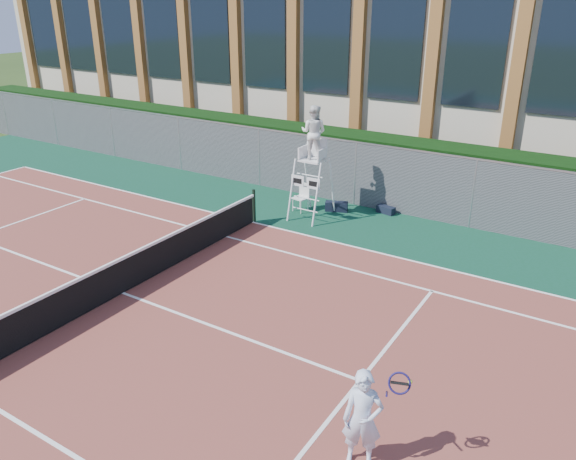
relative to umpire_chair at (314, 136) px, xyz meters
The scene contains 12 objects.
ground 7.67m from the umpire_chair, 100.60° to the right, with size 120.00×120.00×0.00m, color #233814.
apron 6.75m from the umpire_chair, 102.30° to the right, with size 36.00×20.00×0.01m, color #0E3E25.
tennis_court 7.66m from the umpire_chair, 100.60° to the right, with size 23.77×10.97×0.02m, color brown.
tennis_net 7.49m from the umpire_chair, 100.60° to the right, with size 0.10×11.30×1.10m.
fence 2.72m from the umpire_chair, 127.00° to the left, with size 40.00×0.06×2.20m, color #595E60, non-canonical shape.
hedge 3.61m from the umpire_chair, 114.09° to the left, with size 40.00×1.40×2.20m, color black.
building 11.07m from the umpire_chair, 96.90° to the left, with size 45.00×10.60×8.22m.
umpire_chair is the anchor object (origin of this frame).
plastic_chair 2.22m from the umpire_chair, 153.71° to the left, with size 0.52×0.52×0.96m.
sports_bag_near 2.71m from the umpire_chair, 60.29° to the left, with size 0.75×0.30×0.32m, color black.
sports_bag_far 3.58m from the umpire_chair, 37.61° to the left, with size 0.61×0.26×0.24m, color black.
tennis_player 10.82m from the umpire_chair, 56.18° to the right, with size 0.99×0.73×1.68m.
Camera 1 is at (9.85, -8.08, 6.75)m, focal length 35.00 mm.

